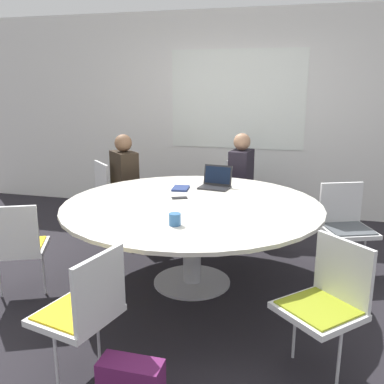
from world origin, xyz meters
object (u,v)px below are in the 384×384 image
at_px(chair_1, 112,190).
at_px(chair_5, 345,221).
at_px(chair_0, 241,186).
at_px(coffee_cup, 175,219).
at_px(laptop, 216,182).
at_px(handbag, 131,384).
at_px(chair_3, 84,306).
at_px(cell_phone, 179,198).
at_px(person_0, 242,175).
at_px(chair_4, 327,297).
at_px(chair_2, 16,243).
at_px(person_1, 126,177).
at_px(spiral_notebook, 181,188).

distance_m(chair_1, chair_5, 2.71).
bearing_deg(chair_0, coffee_cup, 4.32).
bearing_deg(laptop, chair_5, 7.59).
height_order(laptop, handbag, laptop).
height_order(chair_3, cell_phone, chair_3).
distance_m(chair_3, person_0, 3.00).
relative_size(chair_4, cell_phone, 5.43).
bearing_deg(chair_2, chair_4, -31.33).
bearing_deg(cell_phone, chair_0, 78.99).
bearing_deg(handbag, chair_3, 159.60).
distance_m(laptop, coffee_cup, 1.22).
bearing_deg(person_0, chair_3, -1.71).
bearing_deg(person_0, handbag, 4.81).
relative_size(person_1, coffee_cup, 13.37).
height_order(chair_3, spiral_notebook, chair_3).
relative_size(chair_3, spiral_notebook, 3.77).
relative_size(chair_4, spiral_notebook, 3.77).
xyz_separation_m(chair_5, person_0, (-1.12, 0.90, 0.20)).
xyz_separation_m(chair_4, person_1, (-2.20, 2.03, 0.20)).
xyz_separation_m(chair_4, laptop, (-1.02, 1.58, 0.30)).
bearing_deg(person_0, person_1, -63.72).
distance_m(chair_0, person_1, 1.45).
distance_m(chair_1, person_1, 0.32).
distance_m(chair_4, coffee_cup, 1.17).
height_order(chair_5, coffee_cup, chair_5).
bearing_deg(person_0, cell_phone, -7.26).
relative_size(chair_1, chair_5, 1.00).
bearing_deg(chair_2, laptop, 18.36).
height_order(chair_0, chair_1, same).
relative_size(laptop, coffee_cup, 3.56).
bearing_deg(cell_phone, chair_2, -145.73).
bearing_deg(chair_0, chair_5, 53.15).
height_order(laptop, spiral_notebook, laptop).
bearing_deg(chair_1, chair_5, 31.98).
relative_size(chair_0, coffee_cup, 9.47).
bearing_deg(chair_0, person_1, -53.60).
bearing_deg(spiral_notebook, chair_3, -90.98).
distance_m(chair_4, cell_phone, 1.68).
distance_m(person_0, spiral_notebook, 1.15).
distance_m(spiral_notebook, coffee_cup, 1.09).
distance_m(chair_1, chair_3, 2.82).
relative_size(chair_3, handbag, 2.36).
relative_size(chair_0, cell_phone, 5.43).
bearing_deg(chair_2, person_1, 58.51).
xyz_separation_m(chair_2, chair_5, (2.64, 1.28, 0.00)).
xyz_separation_m(person_1, spiral_notebook, (0.85, -0.62, 0.06)).
xyz_separation_m(chair_0, coffee_cup, (-0.14, -2.36, 0.29)).
bearing_deg(handbag, cell_phone, 97.32).
bearing_deg(spiral_notebook, chair_1, 146.24).
bearing_deg(chair_0, person_0, 18.98).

